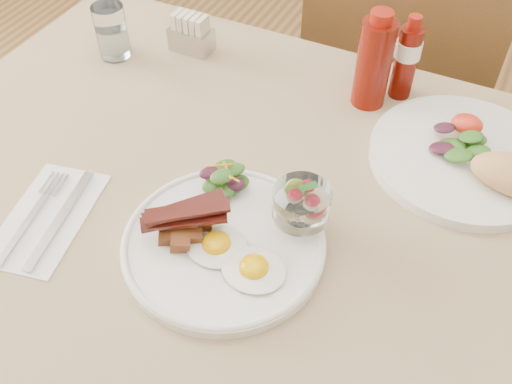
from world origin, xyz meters
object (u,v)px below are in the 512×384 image
(table, at_px, (290,253))
(ketchup_bottle, at_px, (374,62))
(second_plate, at_px, (477,160))
(main_plate, at_px, (224,245))
(fruit_cup, at_px, (301,204))
(hot_sauce_bottle, at_px, (406,59))
(sugar_caddy, at_px, (191,35))
(chair_far, at_px, (396,92))
(water_glass, at_px, (112,35))

(table, height_order, ketchup_bottle, ketchup_bottle)
(second_plate, bearing_deg, main_plate, -132.06)
(main_plate, bearing_deg, ketchup_bottle, 79.58)
(table, bearing_deg, fruit_cup, -47.99)
(fruit_cup, bearing_deg, hot_sauce_bottle, 84.48)
(second_plate, xyz_separation_m, hot_sauce_bottle, (-0.16, 0.14, 0.06))
(table, distance_m, sugar_caddy, 0.48)
(hot_sauce_bottle, bearing_deg, sugar_caddy, -174.37)
(chair_far, relative_size, main_plate, 3.32)
(table, xyz_separation_m, sugar_caddy, (-0.35, 0.31, 0.12))
(ketchup_bottle, height_order, sugar_caddy, ketchup_bottle)
(sugar_caddy, bearing_deg, ketchup_bottle, -0.43)
(chair_far, bearing_deg, hot_sauce_bottle, -79.86)
(ketchup_bottle, bearing_deg, fruit_cup, -88.52)
(chair_far, height_order, ketchup_bottle, chair_far)
(ketchup_bottle, relative_size, sugar_caddy, 2.11)
(chair_far, bearing_deg, main_plate, -94.66)
(main_plate, bearing_deg, second_plate, 47.94)
(main_plate, distance_m, second_plate, 0.42)
(main_plate, distance_m, ketchup_bottle, 0.41)
(fruit_cup, relative_size, water_glass, 0.78)
(hot_sauce_bottle, bearing_deg, water_glass, -167.19)
(second_plate, distance_m, ketchup_bottle, 0.23)
(chair_far, relative_size, fruit_cup, 11.61)
(table, distance_m, hot_sauce_bottle, 0.39)
(table, xyz_separation_m, fruit_cup, (0.02, -0.02, 0.15))
(main_plate, relative_size, fruit_cup, 3.49)
(table, distance_m, second_plate, 0.32)
(table, height_order, second_plate, second_plate)
(ketchup_bottle, bearing_deg, chair_far, 91.87)
(sugar_caddy, distance_m, water_glass, 0.15)
(chair_far, distance_m, second_plate, 0.56)
(table, relative_size, chair_far, 1.43)
(sugar_caddy, bearing_deg, fruit_cup, -41.63)
(fruit_cup, distance_m, ketchup_bottle, 0.33)
(table, bearing_deg, water_glass, 154.14)
(chair_far, height_order, fruit_cup, chair_far)
(second_plate, bearing_deg, hot_sauce_bottle, 139.82)
(fruit_cup, bearing_deg, ketchup_bottle, 91.48)
(table, bearing_deg, chair_far, 90.00)
(sugar_caddy, height_order, water_glass, water_glass)
(main_plate, xyz_separation_m, ketchup_bottle, (0.07, 0.40, 0.07))
(main_plate, xyz_separation_m, fruit_cup, (0.08, 0.07, 0.05))
(second_plate, distance_m, sugar_caddy, 0.57)
(second_plate, relative_size, ketchup_bottle, 1.74)
(sugar_caddy, xyz_separation_m, water_glass, (-0.12, -0.08, 0.01))
(chair_far, distance_m, fruit_cup, 0.74)
(table, height_order, fruit_cup, fruit_cup)
(sugar_caddy, bearing_deg, table, -41.24)
(table, xyz_separation_m, main_plate, (-0.06, -0.09, 0.10))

